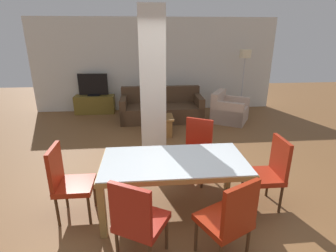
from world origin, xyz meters
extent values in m
plane|color=brown|center=(0.00, 0.00, 0.00)|extent=(18.00, 18.00, 0.00)
cube|color=silver|center=(0.00, 5.02, 1.35)|extent=(7.20, 0.06, 2.70)
cube|color=brown|center=(-0.19, 4.98, 1.60)|extent=(0.44, 0.02, 0.36)
cube|color=#4C8CCC|center=(-0.19, 4.96, 1.60)|extent=(0.40, 0.01, 0.32)
cube|color=silver|center=(-0.20, 1.56, 1.35)|extent=(0.44, 0.39, 2.70)
cube|color=olive|center=(0.00, -0.44, 0.71)|extent=(1.84, 0.06, 0.06)
cube|color=olive|center=(0.00, 0.44, 0.71)|extent=(1.84, 0.06, 0.06)
cube|color=olive|center=(-0.89, 0.00, 0.71)|extent=(0.06, 0.82, 0.06)
cube|color=olive|center=(0.89, 0.00, 0.71)|extent=(0.06, 0.82, 0.06)
cube|color=silver|center=(0.00, 0.00, 0.74)|extent=(1.82, 0.92, 0.01)
cube|color=olive|center=(-0.87, -0.42, 0.34)|extent=(0.08, 0.08, 0.68)
cube|color=olive|center=(0.87, -0.42, 0.34)|extent=(0.08, 0.08, 0.68)
cube|color=olive|center=(-0.87, 0.42, 0.34)|extent=(0.08, 0.08, 0.68)
cube|color=olive|center=(0.87, 0.42, 0.34)|extent=(0.08, 0.08, 0.68)
cube|color=#9C2410|center=(-1.26, 0.00, 0.44)|extent=(0.46, 0.46, 0.07)
cube|color=#9C2410|center=(-1.47, 0.00, 0.73)|extent=(0.05, 0.44, 0.50)
cylinder|color=#482D19|center=(-1.07, 0.19, 0.20)|extent=(0.04, 0.04, 0.41)
cylinder|color=#482D19|center=(-1.07, -0.19, 0.20)|extent=(0.04, 0.04, 0.41)
cylinder|color=#482D19|center=(-1.45, 0.19, 0.20)|extent=(0.04, 0.04, 0.41)
cylinder|color=#482D19|center=(-1.45, -0.19, 0.20)|extent=(0.04, 0.04, 0.41)
cube|color=maroon|center=(0.41, 0.74, 0.44)|extent=(0.63, 0.63, 0.07)
cube|color=maroon|center=(0.51, 0.92, 0.73)|extent=(0.41, 0.26, 0.50)
cylinder|color=#482D19|center=(0.49, 0.49, 0.20)|extent=(0.04, 0.04, 0.41)
cylinder|color=#482D19|center=(0.16, 0.67, 0.20)|extent=(0.04, 0.04, 0.41)
cylinder|color=#482D19|center=(0.67, 0.82, 0.20)|extent=(0.04, 0.04, 0.41)
cylinder|color=#482D19|center=(0.34, 1.00, 0.20)|extent=(0.04, 0.04, 0.41)
cube|color=#99230D|center=(0.41, -0.82, 0.44)|extent=(0.62, 0.62, 0.07)
cube|color=#99230D|center=(0.51, -1.00, 0.73)|extent=(0.41, 0.24, 0.50)
cylinder|color=#482D19|center=(0.16, -0.73, 0.20)|extent=(0.04, 0.04, 0.41)
cylinder|color=#482D19|center=(0.50, -0.56, 0.20)|extent=(0.04, 0.04, 0.41)
cylinder|color=#482D19|center=(0.67, -0.90, 0.20)|extent=(0.04, 0.04, 0.41)
cube|color=maroon|center=(-0.41, -0.75, 0.44)|extent=(0.63, 0.63, 0.07)
cube|color=maroon|center=(-0.51, -0.93, 0.73)|extent=(0.41, 0.26, 0.50)
cylinder|color=#482D19|center=(-0.49, -0.49, 0.20)|extent=(0.04, 0.04, 0.41)
cylinder|color=#482D19|center=(-0.16, -0.68, 0.20)|extent=(0.04, 0.04, 0.41)
cylinder|color=#482D19|center=(-0.67, -0.82, 0.20)|extent=(0.04, 0.04, 0.41)
cube|color=#9E2411|center=(1.20, 0.00, 0.44)|extent=(0.46, 0.46, 0.07)
cube|color=#9E2411|center=(1.41, 0.00, 0.73)|extent=(0.05, 0.44, 0.50)
cylinder|color=#482D19|center=(1.01, -0.19, 0.20)|extent=(0.04, 0.04, 0.41)
cylinder|color=#482D19|center=(1.01, 0.19, 0.20)|extent=(0.04, 0.04, 0.41)
cylinder|color=#482D19|center=(1.39, -0.19, 0.20)|extent=(0.04, 0.04, 0.41)
cylinder|color=#482D19|center=(1.39, 0.19, 0.20)|extent=(0.04, 0.04, 0.41)
cube|color=#47311F|center=(0.10, 3.87, 0.21)|extent=(2.18, 0.94, 0.42)
cube|color=#47311F|center=(0.10, 4.25, 0.64)|extent=(2.18, 0.18, 0.45)
cube|color=#47311F|center=(1.11, 3.87, 0.33)|extent=(0.16, 0.94, 0.66)
cube|color=#47311F|center=(-0.91, 3.87, 0.33)|extent=(0.16, 0.94, 0.66)
cube|color=#C6A997|center=(1.93, 3.63, 0.20)|extent=(1.18, 1.19, 0.40)
cube|color=#C6A997|center=(1.64, 3.80, 0.60)|extent=(0.61, 0.85, 0.39)
cube|color=#C6A997|center=(2.12, 3.94, 0.31)|extent=(0.80, 0.56, 0.61)
cube|color=#C6A997|center=(1.74, 3.31, 0.31)|extent=(0.80, 0.56, 0.61)
cube|color=brown|center=(0.02, 2.82, 0.42)|extent=(0.56, 0.57, 0.04)
cube|color=brown|center=(0.02, 2.82, 0.20)|extent=(0.48, 0.49, 0.40)
cylinder|color=#4C2D14|center=(0.08, 2.75, 0.54)|extent=(0.07, 0.07, 0.21)
cylinder|color=#4C2D14|center=(0.08, 2.75, 0.68)|extent=(0.03, 0.03, 0.07)
cylinder|color=#B7B7BC|center=(0.08, 2.75, 0.73)|extent=(0.03, 0.03, 0.01)
cube|color=brown|center=(-1.83, 4.74, 0.26)|extent=(1.14, 0.40, 0.53)
cube|color=black|center=(-1.83, 4.74, 0.54)|extent=(0.36, 0.23, 0.03)
cube|color=black|center=(-1.83, 4.74, 0.86)|extent=(0.85, 0.12, 0.61)
cylinder|color=#B7B7BC|center=(2.50, 4.38, 0.01)|extent=(0.28, 0.28, 0.02)
cylinder|color=#B7B7BC|center=(2.50, 4.38, 0.82)|extent=(0.04, 0.04, 1.59)
cylinder|color=beige|center=(2.50, 4.38, 1.72)|extent=(0.32, 0.32, 0.22)
camera|label=1|loc=(-0.35, -2.96, 2.27)|focal=28.00mm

